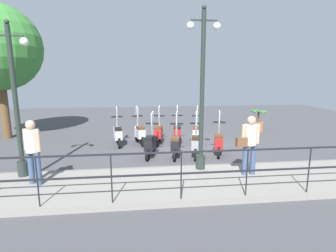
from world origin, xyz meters
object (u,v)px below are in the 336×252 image
pedestrian_distant (33,147)px  potted_palm (258,122)px  lamp_post_far (17,111)px  scooter_near_1 (196,143)px  scooter_near_3 (150,144)px  scooter_far_4 (118,134)px  scooter_near_0 (219,142)px  lamp_post_near (202,100)px  pedestrian_with_bag (249,141)px  scooter_far_2 (159,133)px  scooter_near_2 (176,144)px  scooter_far_0 (197,133)px  scooter_far_3 (140,133)px  scooter_far_1 (177,132)px

pedestrian_distant → potted_palm: size_ratio=1.50×
lamp_post_far → scooter_near_1: lamp_post_far is taller
scooter_near_3 → scooter_far_4: 2.05m
scooter_near_0 → lamp_post_near: bearing=163.9°
pedestrian_with_bag → scooter_far_2: 4.53m
potted_palm → scooter_near_3: 6.72m
scooter_near_2 → scooter_far_0: 2.00m
potted_palm → scooter_far_0: size_ratio=0.69×
lamp_post_far → pedestrian_distant: size_ratio=2.47×
pedestrian_with_bag → scooter_near_3: size_ratio=1.03×
lamp_post_far → scooter_near_2: bearing=-70.6°
pedestrian_distant → scooter_far_3: size_ratio=1.03×
scooter_near_2 → scooter_far_0: size_ratio=1.00×
scooter_far_1 → scooter_near_2: bearing=177.1°
lamp_post_far → scooter_near_0: 6.24m
lamp_post_far → scooter_far_2: size_ratio=2.56×
scooter_near_3 → scooter_far_1: bearing=-18.1°
pedestrian_distant → scooter_far_1: 5.77m
lamp_post_near → potted_palm: (5.39, -4.26, -1.65)m
lamp_post_near → potted_palm: bearing=-38.3°
pedestrian_distant → scooter_near_1: pedestrian_distant is taller
scooter_near_0 → scooter_far_1: 2.12m
pedestrian_with_bag → lamp_post_far: bearing=83.5°
lamp_post_far → scooter_near_1: size_ratio=2.56×
pedestrian_distant → scooter_near_1: size_ratio=1.03×
scooter_far_2 → potted_palm: bearing=-58.0°
lamp_post_near → pedestrian_with_bag: size_ratio=2.76×
scooter_near_2 → scooter_far_2: 1.91m
pedestrian_distant → scooter_near_2: bearing=145.6°
scooter_far_3 → potted_palm: bearing=-87.2°
scooter_far_2 → scooter_far_4: 1.62m
lamp_post_far → scooter_far_1: 5.92m
scooter_near_0 → scooter_far_4: (1.67, 3.60, 0.00)m
pedestrian_with_bag → scooter_near_2: pedestrian_with_bag is taller
lamp_post_near → scooter_far_3: size_ratio=2.85×
scooter_near_1 → scooter_far_3: 2.69m
lamp_post_far → scooter_far_1: bearing=-53.8°
pedestrian_with_bag → scooter_far_0: bearing=7.5°
potted_palm → scooter_near_2: size_ratio=0.69×
scooter_near_3 → scooter_far_2: same height
scooter_near_2 → scooter_near_3: same height
lamp_post_near → scooter_far_1: size_ratio=2.85×
scooter_far_0 → lamp_post_far: bearing=136.0°
lamp_post_far → scooter_far_3: lamp_post_far is taller
scooter_near_0 → scooter_far_3: size_ratio=1.00×
lamp_post_far → scooter_far_1: lamp_post_far is taller
lamp_post_far → scooter_near_2: size_ratio=2.56×
scooter_near_1 → scooter_far_0: bearing=-0.4°
scooter_far_2 → scooter_far_4: bearing=103.1°
lamp_post_far → potted_palm: bearing=-59.3°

